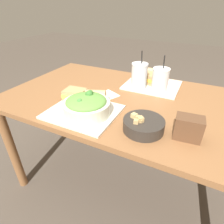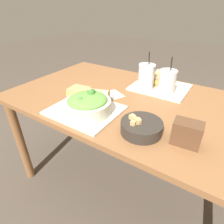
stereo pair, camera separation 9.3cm
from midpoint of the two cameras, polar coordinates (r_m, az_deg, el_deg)
The scene contains 14 objects.
ground_plane at distance 1.64m, azimuth 5.71°, elevation -19.91°, with size 12.00×12.00×0.00m, color #4C4238.
dining_table at distance 1.20m, azimuth 7.32°, elevation 0.23°, with size 1.50×0.90×0.75m.
tray_near at distance 1.02m, azimuth -5.62°, elevation 0.51°, with size 0.36×0.31×0.01m.
tray_far at distance 1.34m, azimuth 16.38°, elevation 7.24°, with size 0.36×0.31×0.01m.
salad_bowl at distance 0.96m, azimuth -4.69°, elevation 2.37°, with size 0.24×0.24×0.12m.
soup_bowl at distance 0.86m, azimuth 12.01°, elevation -4.47°, with size 0.19×0.19×0.08m.
sandwich_near at distance 1.12m, azimuth -7.51°, elevation 5.71°, with size 0.13×0.11×0.06m.
baguette_near at distance 1.07m, azimuth -1.40°, elevation 4.93°, with size 0.13×0.11×0.08m.
sandwich_far at distance 1.36m, azimuth 15.78°, elevation 9.41°, with size 0.16×0.14×0.06m.
baguette_far at distance 1.44m, azimuth 16.95°, elevation 10.59°, with size 0.10×0.09×0.08m.
drink_cup_dark at distance 1.25m, azimuth 12.48°, elevation 10.07°, with size 0.10×0.10×0.24m.
drink_cup_red at distance 1.21m, azimuth 18.56°, elevation 8.27°, with size 0.10×0.10×0.23m.
chip_bag at distance 0.84m, azimuth 24.81°, elevation -6.00°, with size 0.12×0.08×0.10m.
napkin_folded at distance 1.20m, azimuth 2.92°, elevation 5.33°, with size 0.15×0.13×0.00m.
Camera 2 is at (0.47, -0.92, 1.27)m, focal length 30.00 mm.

